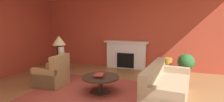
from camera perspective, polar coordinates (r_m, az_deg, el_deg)
ground_plane at (r=4.96m, az=-4.65°, el=-13.34°), size 9.35×9.35×0.00m
wall_fireplace at (r=7.55m, az=4.39°, el=6.23°), size 7.79×0.12×3.03m
area_rug at (r=5.06m, az=-3.58°, el=-12.82°), size 3.70×2.47×0.01m
fireplace at (r=7.45m, az=4.47°, el=-1.40°), size 1.80×0.35×1.13m
sofa at (r=4.72m, az=16.57°, el=-11.03°), size 1.16×2.20×0.85m
armchair_near_window at (r=5.73m, az=-18.25°, el=-7.43°), size 0.80×0.80×0.95m
coffee_table at (r=4.94m, az=-3.62°, el=-9.28°), size 1.00×1.00×0.45m
side_table at (r=6.34m, az=-16.05°, el=-4.87°), size 0.56×0.56×0.70m
table_lamp at (r=6.19m, az=-16.39°, el=2.56°), size 0.44×0.44×0.75m
vase_on_side_table at (r=6.06m, az=-15.72°, el=-0.65°), size 0.18×0.18×0.40m
vase_tall_corner at (r=7.00m, az=17.10°, el=-4.49°), size 0.32×0.32×0.59m
book_red_cover at (r=5.02m, az=-3.70°, el=-7.29°), size 0.23×0.19×0.05m
book_art_folio at (r=4.78m, az=-4.28°, el=-7.65°), size 0.29×0.25×0.03m
potted_plant at (r=6.66m, az=22.29°, el=-3.72°), size 0.56×0.56×0.83m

